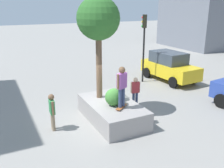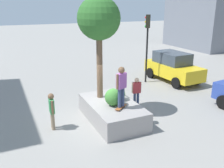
{
  "view_description": "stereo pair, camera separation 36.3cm",
  "coord_description": "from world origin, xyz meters",
  "px_view_note": "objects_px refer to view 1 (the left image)",
  "views": [
    {
      "loc": [
        9.96,
        -4.44,
        5.18
      ],
      "look_at": [
        0.4,
        0.29,
        1.77
      ],
      "focal_mm": 40.16,
      "sensor_mm": 36.0,
      "label": 1
    },
    {
      "loc": [
        10.12,
        -4.11,
        5.18
      ],
      "look_at": [
        0.4,
        0.29,
        1.77
      ],
      "focal_mm": 40.16,
      "sensor_mm": 36.0,
      "label": 2
    }
  ],
  "objects_px": {
    "plaza_tree": "(98,20)",
    "pedestrian_crossing": "(52,110)",
    "taxi_cab": "(169,66)",
    "planter_ledge": "(112,111)",
    "traffic_light_median": "(144,37)",
    "passerby_with_bag": "(135,90)",
    "skateboarder": "(122,84)",
    "skateboard": "(122,107)"
  },
  "relations": [
    {
      "from": "traffic_light_median",
      "to": "pedestrian_crossing",
      "type": "xyz_separation_m",
      "value": [
        4.25,
        -7.29,
        -2.15
      ]
    },
    {
      "from": "skateboarder",
      "to": "passerby_with_bag",
      "type": "xyz_separation_m",
      "value": [
        -1.75,
        1.77,
        -1.07
      ]
    },
    {
      "from": "skateboard",
      "to": "skateboarder",
      "type": "xyz_separation_m",
      "value": [
        0.0,
        0.0,
        1.04
      ]
    },
    {
      "from": "plaza_tree",
      "to": "taxi_cab",
      "type": "height_order",
      "value": "plaza_tree"
    },
    {
      "from": "skateboarder",
      "to": "traffic_light_median",
      "type": "xyz_separation_m",
      "value": [
        -5.26,
        4.51,
        1.13
      ]
    },
    {
      "from": "skateboarder",
      "to": "pedestrian_crossing",
      "type": "relative_size",
      "value": 1.09
    },
    {
      "from": "skateboard",
      "to": "pedestrian_crossing",
      "type": "distance_m",
      "value": 2.96
    },
    {
      "from": "skateboarder",
      "to": "pedestrian_crossing",
      "type": "xyz_separation_m",
      "value": [
        -1.01,
        -2.78,
        -1.03
      ]
    },
    {
      "from": "taxi_cab",
      "to": "plaza_tree",
      "type": "bearing_deg",
      "value": -65.44
    },
    {
      "from": "plaza_tree",
      "to": "pedestrian_crossing",
      "type": "height_order",
      "value": "plaza_tree"
    },
    {
      "from": "passerby_with_bag",
      "to": "plaza_tree",
      "type": "bearing_deg",
      "value": -87.83
    },
    {
      "from": "plaza_tree",
      "to": "pedestrian_crossing",
      "type": "bearing_deg",
      "value": -74.95
    },
    {
      "from": "skateboarder",
      "to": "taxi_cab",
      "type": "bearing_deg",
      "value": 126.56
    },
    {
      "from": "planter_ledge",
      "to": "skateboard",
      "type": "xyz_separation_m",
      "value": [
        0.75,
        0.09,
        0.49
      ]
    },
    {
      "from": "planter_ledge",
      "to": "skateboarder",
      "type": "bearing_deg",
      "value": 6.97
    },
    {
      "from": "skateboard",
      "to": "plaza_tree",
      "type": "bearing_deg",
      "value": -169.43
    },
    {
      "from": "planter_ledge",
      "to": "taxi_cab",
      "type": "bearing_deg",
      "value": 121.61
    },
    {
      "from": "plaza_tree",
      "to": "skateboard",
      "type": "relative_size",
      "value": 6.12
    },
    {
      "from": "planter_ledge",
      "to": "passerby_with_bag",
      "type": "height_order",
      "value": "passerby_with_bag"
    },
    {
      "from": "skateboard",
      "to": "taxi_cab",
      "type": "bearing_deg",
      "value": 126.56
    },
    {
      "from": "plaza_tree",
      "to": "taxi_cab",
      "type": "bearing_deg",
      "value": 114.56
    },
    {
      "from": "taxi_cab",
      "to": "pedestrian_crossing",
      "type": "bearing_deg",
      "value": -67.89
    },
    {
      "from": "passerby_with_bag",
      "to": "pedestrian_crossing",
      "type": "xyz_separation_m",
      "value": [
        0.74,
        -4.55,
        0.04
      ]
    },
    {
      "from": "planter_ledge",
      "to": "skateboarder",
      "type": "distance_m",
      "value": 1.71
    },
    {
      "from": "traffic_light_median",
      "to": "passerby_with_bag",
      "type": "xyz_separation_m",
      "value": [
        3.51,
        -2.74,
        -2.19
      ]
    },
    {
      "from": "skateboarder",
      "to": "pedestrian_crossing",
      "type": "height_order",
      "value": "skateboarder"
    },
    {
      "from": "planter_ledge",
      "to": "skateboard",
      "type": "relative_size",
      "value": 4.83
    },
    {
      "from": "skateboarder",
      "to": "traffic_light_median",
      "type": "relative_size",
      "value": 0.39
    },
    {
      "from": "traffic_light_median",
      "to": "pedestrian_crossing",
      "type": "relative_size",
      "value": 2.78
    },
    {
      "from": "plaza_tree",
      "to": "taxi_cab",
      "type": "distance_m",
      "value": 8.13
    },
    {
      "from": "planter_ledge",
      "to": "taxi_cab",
      "type": "relative_size",
      "value": 0.83
    },
    {
      "from": "planter_ledge",
      "to": "traffic_light_median",
      "type": "height_order",
      "value": "traffic_light_median"
    },
    {
      "from": "skateboard",
      "to": "taxi_cab",
      "type": "xyz_separation_m",
      "value": [
        -4.72,
        6.37,
        0.1
      ]
    },
    {
      "from": "traffic_light_median",
      "to": "plaza_tree",
      "type": "bearing_deg",
      "value": -53.32
    },
    {
      "from": "pedestrian_crossing",
      "to": "passerby_with_bag",
      "type": "bearing_deg",
      "value": 99.27
    },
    {
      "from": "skateboard",
      "to": "traffic_light_median",
      "type": "relative_size",
      "value": 0.17
    },
    {
      "from": "skateboard",
      "to": "passerby_with_bag",
      "type": "distance_m",
      "value": 2.49
    },
    {
      "from": "planter_ledge",
      "to": "traffic_light_median",
      "type": "distance_m",
      "value": 6.97
    },
    {
      "from": "taxi_cab",
      "to": "traffic_light_median",
      "type": "xyz_separation_m",
      "value": [
        -0.54,
        -1.86,
        2.07
      ]
    },
    {
      "from": "taxi_cab",
      "to": "pedestrian_crossing",
      "type": "relative_size",
      "value": 2.71
    },
    {
      "from": "plaza_tree",
      "to": "pedestrian_crossing",
      "type": "distance_m",
      "value": 4.39
    },
    {
      "from": "skateboard",
      "to": "passerby_with_bag",
      "type": "height_order",
      "value": "passerby_with_bag"
    }
  ]
}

